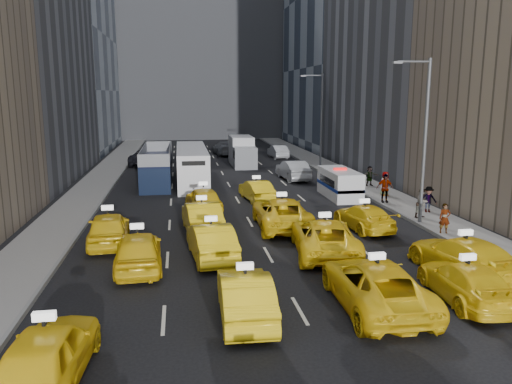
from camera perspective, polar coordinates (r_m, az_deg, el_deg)
ground at (r=15.53m, az=6.83°, el=-16.34°), size 160.00×160.00×0.00m
sidewalk_west at (r=39.46m, az=-18.35°, el=0.25°), size 3.00×90.00×0.15m
sidewalk_east at (r=41.45m, az=11.60°, el=1.10°), size 3.00×90.00×0.15m
curb_west at (r=39.23m, az=-16.26°, el=0.34°), size 0.15×90.00×0.18m
curb_east at (r=40.97m, az=9.70°, el=1.07°), size 0.15×90.00×0.18m
building_backdrop at (r=86.29m, az=-6.51°, el=19.65°), size 30.00×12.00×40.00m
streetlight_near at (r=28.49m, az=18.56°, el=6.09°), size 2.15×0.22×9.00m
streetlight_far at (r=47.13m, az=7.35°, el=8.35°), size 2.15×0.22×9.00m
taxi_4 at (r=14.06m, az=-22.73°, el=-16.68°), size 2.16×4.72×1.57m
taxi_5 at (r=16.45m, az=-1.26°, el=-11.69°), size 1.74×4.67×1.53m
taxi_6 at (r=17.66m, az=13.52°, el=-10.25°), size 2.81×5.81×1.59m
taxi_7 at (r=19.19m, az=22.84°, el=-9.43°), size 2.23×4.86×1.38m
taxi_8 at (r=21.29m, az=-13.32°, el=-6.49°), size 2.17×4.83×1.61m
taxi_9 at (r=22.11m, az=-5.13°, el=-5.60°), size 2.15×4.96×1.59m
taxi_10 at (r=22.84m, az=7.81°, el=-5.08°), size 3.44×6.09×1.61m
taxi_11 at (r=21.63m, az=22.64°, el=-6.85°), size 2.90×5.66×1.57m
taxi_12 at (r=24.99m, az=-16.49°, el=-4.02°), size 2.27×4.86×1.61m
taxi_13 at (r=26.32m, az=-6.20°, el=-2.84°), size 2.11×5.05×1.62m
taxi_14 at (r=27.04m, az=2.93°, el=-2.40°), size 2.90×5.96×1.63m
taxi_15 at (r=27.33m, az=12.21°, el=-2.82°), size 2.39×4.80×1.34m
taxi_16 at (r=30.95m, az=-6.02°, el=-0.81°), size 2.40×4.69×1.53m
taxi_17 at (r=33.99m, az=0.04°, el=0.20°), size 2.03×4.35×1.38m
nypd_van at (r=35.37m, az=9.54°, el=0.90°), size 2.21×4.99×2.09m
double_decker at (r=41.22m, az=-11.24°, el=2.97°), size 2.47×10.02×2.90m
city_bus at (r=40.81m, az=-7.36°, el=3.01°), size 3.84×11.42×2.90m
box_truck at (r=50.48m, az=-1.59°, el=4.64°), size 2.30×6.39×2.90m
misc_car_0 at (r=42.31m, az=4.24°, el=2.52°), size 2.11×5.11×1.64m
misc_car_1 at (r=52.28m, az=-12.44°, el=3.92°), size 3.44×6.11×1.61m
misc_car_2 at (r=59.54m, az=-3.57°, el=5.03°), size 2.78×5.84×1.64m
misc_car_3 at (r=55.65m, az=-7.99°, el=4.50°), size 2.37×4.88×1.61m
misc_car_4 at (r=56.81m, az=2.52°, el=4.65°), size 1.78×4.49×1.45m
pedestrian_0 at (r=27.19m, az=20.76°, el=-2.83°), size 0.64×0.51×1.55m
pedestrian_1 at (r=30.10m, az=18.44°, el=-1.22°), size 0.93×0.73×1.70m
pedestrian_2 at (r=31.64m, az=19.10°, el=-0.80°), size 1.08×0.65×1.57m
pedestrian_3 at (r=33.65m, az=14.50°, el=0.43°), size 1.14×0.58×1.89m
pedestrian_4 at (r=35.98m, az=14.53°, el=0.94°), size 0.89×0.58×1.68m
pedestrian_5 at (r=39.56m, az=12.86°, el=1.80°), size 1.46×0.62×1.52m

